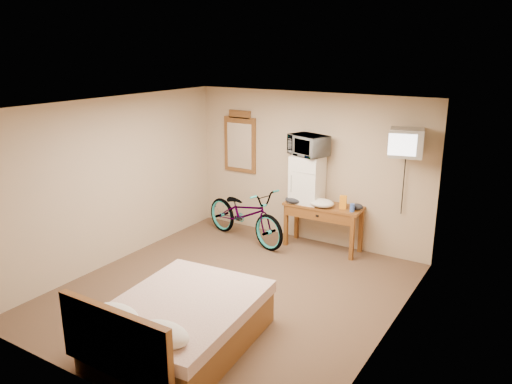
{
  "coord_description": "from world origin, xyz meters",
  "views": [
    {
      "loc": [
        3.5,
        -5.0,
        3.19
      ],
      "look_at": [
        -0.12,
        0.84,
        1.18
      ],
      "focal_mm": 35.0,
      "sensor_mm": 36.0,
      "label": 1
    }
  ],
  "objects_px": {
    "microwave": "(308,145)",
    "bed": "(178,324)",
    "desk": "(322,213)",
    "blue_cup": "(352,208)",
    "bicycle": "(245,214)",
    "crt_television": "(406,143)",
    "wall_mirror": "(240,142)",
    "mini_fridge": "(307,179)"
  },
  "relations": [
    {
      "from": "microwave",
      "to": "bed",
      "type": "distance_m",
      "value": 3.7
    },
    {
      "from": "desk",
      "to": "blue_cup",
      "type": "distance_m",
      "value": 0.55
    },
    {
      "from": "desk",
      "to": "blue_cup",
      "type": "xyz_separation_m",
      "value": [
        0.51,
        -0.05,
        0.19
      ]
    },
    {
      "from": "bicycle",
      "to": "microwave",
      "type": "bearing_deg",
      "value": -54.6
    },
    {
      "from": "desk",
      "to": "bicycle",
      "type": "distance_m",
      "value": 1.32
    },
    {
      "from": "crt_television",
      "to": "wall_mirror",
      "type": "xyz_separation_m",
      "value": [
        -2.99,
        0.25,
        -0.33
      ]
    },
    {
      "from": "desk",
      "to": "microwave",
      "type": "height_order",
      "value": "microwave"
    },
    {
      "from": "mini_fridge",
      "to": "bicycle",
      "type": "relative_size",
      "value": 0.43
    },
    {
      "from": "blue_cup",
      "to": "crt_television",
      "type": "relative_size",
      "value": 0.21
    },
    {
      "from": "bicycle",
      "to": "bed",
      "type": "distance_m",
      "value": 3.26
    },
    {
      "from": "bed",
      "to": "desk",
      "type": "bearing_deg",
      "value": 87.27
    },
    {
      "from": "mini_fridge",
      "to": "bed",
      "type": "xyz_separation_m",
      "value": [
        0.14,
        -3.42,
        -0.84
      ]
    },
    {
      "from": "crt_television",
      "to": "wall_mirror",
      "type": "relative_size",
      "value": 0.56
    },
    {
      "from": "desk",
      "to": "bed",
      "type": "xyz_separation_m",
      "value": [
        -0.16,
        -3.39,
        -0.32
      ]
    },
    {
      "from": "desk",
      "to": "microwave",
      "type": "distance_m",
      "value": 1.11
    },
    {
      "from": "mini_fridge",
      "to": "bed",
      "type": "relative_size",
      "value": 0.39
    },
    {
      "from": "microwave",
      "to": "bicycle",
      "type": "relative_size",
      "value": 0.33
    },
    {
      "from": "blue_cup",
      "to": "bicycle",
      "type": "bearing_deg",
      "value": -171.43
    },
    {
      "from": "desk",
      "to": "bicycle",
      "type": "height_order",
      "value": "bicycle"
    },
    {
      "from": "microwave",
      "to": "bed",
      "type": "bearing_deg",
      "value": -67.18
    },
    {
      "from": "mini_fridge",
      "to": "crt_television",
      "type": "xyz_separation_m",
      "value": [
        1.54,
        -0.02,
        0.75
      ]
    },
    {
      "from": "microwave",
      "to": "bed",
      "type": "relative_size",
      "value": 0.3
    },
    {
      "from": "wall_mirror",
      "to": "bed",
      "type": "distance_m",
      "value": 4.18
    },
    {
      "from": "crt_television",
      "to": "bed",
      "type": "distance_m",
      "value": 4.01
    },
    {
      "from": "desk",
      "to": "mini_fridge",
      "type": "distance_m",
      "value": 0.6
    },
    {
      "from": "mini_fridge",
      "to": "wall_mirror",
      "type": "relative_size",
      "value": 0.7
    },
    {
      "from": "wall_mirror",
      "to": "microwave",
      "type": "bearing_deg",
      "value": -9.07
    },
    {
      "from": "desk",
      "to": "blue_cup",
      "type": "relative_size",
      "value": 9.99
    },
    {
      "from": "bed",
      "to": "bicycle",
      "type": "bearing_deg",
      "value": 110.01
    },
    {
      "from": "microwave",
      "to": "wall_mirror",
      "type": "height_order",
      "value": "wall_mirror"
    },
    {
      "from": "desk",
      "to": "bed",
      "type": "bearing_deg",
      "value": -92.73
    },
    {
      "from": "microwave",
      "to": "bicycle",
      "type": "bearing_deg",
      "value": -139.19
    },
    {
      "from": "bed",
      "to": "microwave",
      "type": "bearing_deg",
      "value": 92.38
    },
    {
      "from": "blue_cup",
      "to": "bed",
      "type": "height_order",
      "value": "bed"
    },
    {
      "from": "mini_fridge",
      "to": "crt_television",
      "type": "bearing_deg",
      "value": -0.69
    },
    {
      "from": "mini_fridge",
      "to": "bed",
      "type": "height_order",
      "value": "mini_fridge"
    },
    {
      "from": "desk",
      "to": "bicycle",
      "type": "bearing_deg",
      "value": -165.79
    },
    {
      "from": "microwave",
      "to": "crt_television",
      "type": "relative_size",
      "value": 0.97
    },
    {
      "from": "mini_fridge",
      "to": "microwave",
      "type": "relative_size",
      "value": 1.29
    },
    {
      "from": "crt_television",
      "to": "bicycle",
      "type": "distance_m",
      "value": 2.9
    },
    {
      "from": "blue_cup",
      "to": "crt_television",
      "type": "distance_m",
      "value": 1.29
    },
    {
      "from": "blue_cup",
      "to": "wall_mirror",
      "type": "relative_size",
      "value": 0.12
    }
  ]
}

